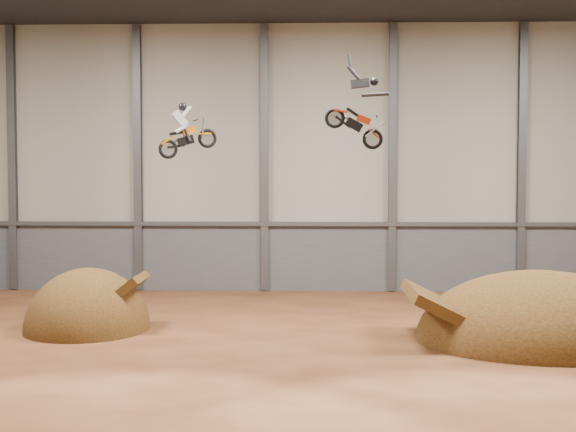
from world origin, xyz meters
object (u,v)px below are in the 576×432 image
at_px(fmx_rider_a, 190,126).
at_px(fmx_rider_b, 349,101).
at_px(landing_ramp, 540,341).
at_px(takeoff_ramp, 88,329).

xyz_separation_m(fmx_rider_a, fmx_rider_b, (6.15, -2.74, 0.69)).
bearing_deg(landing_ramp, fmx_rider_a, 170.48).
bearing_deg(fmx_rider_b, landing_ramp, 10.72).
xyz_separation_m(landing_ramp, fmx_rider_a, (-13.21, 2.22, 8.07)).
relative_size(landing_ramp, fmx_rider_a, 3.81).
bearing_deg(fmx_rider_a, takeoff_ramp, 165.01).
relative_size(landing_ramp, fmx_rider_b, 3.01).
distance_m(takeoff_ramp, fmx_rider_b, 13.66).
relative_size(fmx_rider_a, fmx_rider_b, 0.79).
relative_size(takeoff_ramp, fmx_rider_a, 2.37).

